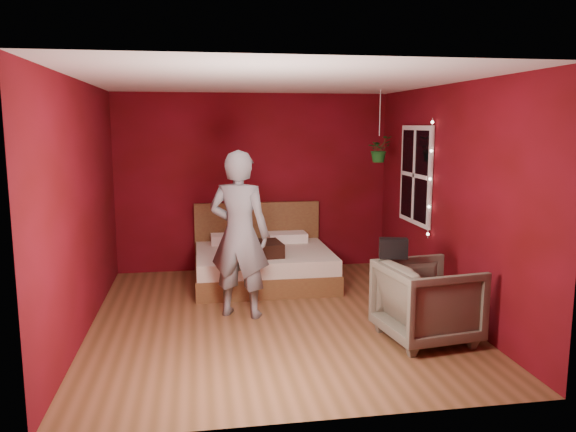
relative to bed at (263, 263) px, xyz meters
The scene contains 10 objects.
floor 1.53m from the bed, 91.53° to the right, with size 4.50×4.50×0.00m, color brown.
room_walls 2.07m from the bed, 91.53° to the right, with size 4.04×4.54×2.62m.
window 2.37m from the bed, 17.41° to the right, with size 0.05×0.97×1.27m.
fairy_lights 2.53m from the bed, 30.71° to the right, with size 0.04×0.04×1.45m.
bed is the anchor object (origin of this frame).
person 1.57m from the bed, 107.22° to the right, with size 0.68×0.45×1.88m, color slate.
armchair 2.76m from the bed, 60.21° to the right, with size 0.85×0.88×0.80m, color #615D4C.
handbag 2.48m from the bed, 62.91° to the right, with size 0.28×0.14×0.20m, color black.
throw_pillow 0.49m from the bed, 99.11° to the right, with size 0.50×0.50×0.18m, color black.
hanging_plant 2.21m from the bed, ahead, with size 0.40×0.38×0.95m.
Camera 1 is at (-0.84, -5.98, 2.14)m, focal length 35.00 mm.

